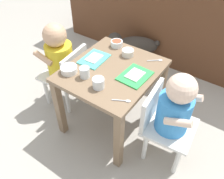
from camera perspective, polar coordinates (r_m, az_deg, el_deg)
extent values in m
plane|color=#9E998E|center=(1.77, 0.00, -7.47)|extent=(7.00, 7.00, 0.00)
cube|color=#56331E|center=(2.26, 15.65, 17.19)|extent=(2.25, 0.35, 0.91)
cube|color=#7A6047|center=(1.45, 0.00, 4.54)|extent=(0.52, 0.59, 0.03)
cube|color=#7A6047|center=(1.58, -12.46, -4.36)|extent=(0.04, 0.04, 0.45)
cube|color=#7A6047|center=(1.38, 1.60, -12.41)|extent=(0.04, 0.04, 0.45)
cube|color=#7A6047|center=(1.88, -1.15, 5.25)|extent=(0.04, 0.04, 0.45)
cube|color=#7A6047|center=(1.71, 11.53, -0.15)|extent=(0.04, 0.04, 0.45)
cube|color=silver|center=(1.80, -11.73, 3.59)|extent=(0.31, 0.31, 0.02)
cube|color=silver|center=(1.66, -8.83, 5.50)|extent=(0.05, 0.27, 0.22)
cylinder|color=yellow|center=(1.72, -12.32, 6.96)|extent=(0.19, 0.19, 0.24)
sphere|color=tan|center=(1.63, -13.58, 12.56)|extent=(0.16, 0.16, 0.16)
cylinder|color=silver|center=(1.99, -11.69, 3.04)|extent=(0.03, 0.03, 0.25)
cylinder|color=silver|center=(1.89, -15.41, -0.34)|extent=(0.03, 0.03, 0.25)
cylinder|color=silver|center=(1.89, -6.96, 1.21)|extent=(0.03, 0.03, 0.25)
cylinder|color=silver|center=(1.78, -10.61, -2.48)|extent=(0.03, 0.03, 0.25)
cylinder|color=tan|center=(1.78, -11.75, 10.66)|extent=(0.15, 0.05, 0.09)
cylinder|color=tan|center=(1.66, -16.16, 7.24)|extent=(0.15, 0.05, 0.09)
cube|color=silver|center=(1.45, 13.66, -8.79)|extent=(0.31, 0.31, 0.02)
cube|color=silver|center=(1.38, 9.46, -3.76)|extent=(0.05, 0.27, 0.22)
cylinder|color=#388CD8|center=(1.35, 14.48, -5.49)|extent=(0.19, 0.19, 0.23)
sphere|color=beige|center=(1.23, 16.36, 0.19)|extent=(0.16, 0.16, 0.16)
cylinder|color=silver|center=(1.48, 15.26, -16.06)|extent=(0.03, 0.03, 0.25)
cylinder|color=silver|center=(1.60, 17.47, -10.55)|extent=(0.03, 0.03, 0.25)
cylinder|color=silver|center=(1.50, 7.91, -13.26)|extent=(0.03, 0.03, 0.25)
cylinder|color=silver|center=(1.62, 10.74, -8.08)|extent=(0.03, 0.03, 0.25)
cylinder|color=beige|center=(1.24, 15.55, -7.61)|extent=(0.15, 0.05, 0.09)
cylinder|color=beige|center=(1.39, 18.12, -1.79)|extent=(0.15, 0.05, 0.09)
ellipsoid|color=#332D28|center=(2.23, 6.12, 10.50)|extent=(0.39, 0.30, 0.16)
sphere|color=#332D28|center=(2.22, 0.67, 11.80)|extent=(0.13, 0.13, 0.13)
sphere|color=black|center=(2.23, -0.56, 11.78)|extent=(0.06, 0.06, 0.06)
torus|color=green|center=(2.23, 1.63, 11.47)|extent=(0.08, 0.11, 0.11)
sphere|color=#332D28|center=(2.22, 10.73, 10.81)|extent=(0.05, 0.05, 0.05)
cylinder|color=#332D28|center=(2.34, 3.45, 8.57)|extent=(0.04, 0.04, 0.12)
cylinder|color=#332D28|center=(2.27, 3.27, 7.33)|extent=(0.04, 0.04, 0.12)
cylinder|color=#332D28|center=(2.34, 8.42, 8.17)|extent=(0.04, 0.04, 0.12)
cylinder|color=#332D28|center=(2.27, 8.39, 6.91)|extent=(0.04, 0.04, 0.12)
cube|color=#4CC6BC|center=(1.53, -4.29, 7.32)|extent=(0.15, 0.19, 0.01)
cube|color=white|center=(1.52, -4.30, 7.57)|extent=(0.08, 0.11, 0.01)
cube|color=green|center=(1.39, 5.53, 3.28)|extent=(0.16, 0.20, 0.01)
cube|color=white|center=(1.39, 5.55, 3.54)|extent=(0.09, 0.11, 0.01)
cylinder|color=white|center=(1.38, -6.56, 4.10)|extent=(0.06, 0.06, 0.06)
cylinder|color=silver|center=(1.38, -6.53, 3.73)|extent=(0.05, 0.05, 0.04)
cylinder|color=white|center=(1.30, -3.27, 1.55)|extent=(0.07, 0.07, 0.06)
cylinder|color=silver|center=(1.30, -3.25, 1.20)|extent=(0.06, 0.06, 0.04)
cylinder|color=white|center=(1.65, 1.14, 10.93)|extent=(0.08, 0.08, 0.04)
cylinder|color=#D84C33|center=(1.64, 1.14, 11.44)|extent=(0.07, 0.07, 0.01)
cylinder|color=silver|center=(1.56, 3.84, 8.79)|extent=(0.08, 0.08, 0.04)
cylinder|color=#B26633|center=(1.55, 3.87, 9.35)|extent=(0.06, 0.06, 0.01)
cylinder|color=white|center=(1.43, -10.26, 4.75)|extent=(0.10, 0.10, 0.04)
cylinder|color=gold|center=(1.42, -10.34, 5.26)|extent=(0.08, 0.08, 0.01)
cylinder|color=silver|center=(1.24, 1.64, -2.59)|extent=(0.07, 0.04, 0.01)
ellipsoid|color=silver|center=(1.24, 3.84, -2.75)|extent=(0.03, 0.03, 0.01)
cylinder|color=silver|center=(1.53, 9.77, 6.86)|extent=(0.06, 0.05, 0.01)
ellipsoid|color=silver|center=(1.55, 11.48, 6.92)|extent=(0.03, 0.03, 0.01)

